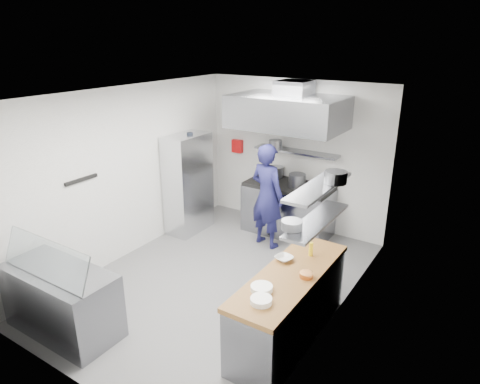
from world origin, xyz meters
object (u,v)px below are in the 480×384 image
Objects in this scene: gas_range at (288,210)px; wire_rack at (188,184)px; chef at (267,196)px; display_case at (62,301)px.

wire_rack reaches higher than gas_range.
gas_range is 0.87× the size of chef.
wire_rack is (-1.63, -0.90, 0.48)m from gas_range.
chef is at bearing 74.31° from display_case.
gas_range is 0.86× the size of wire_rack.
wire_rack is 1.23× the size of display_case.
gas_range is at bearing -85.25° from chef.
display_case is (0.58, -3.20, -0.50)m from wire_rack.
chef is 3.61m from display_case.
chef is at bearing 9.06° from wire_rack.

